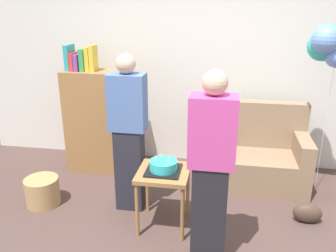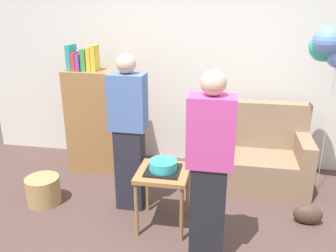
# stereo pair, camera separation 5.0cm
# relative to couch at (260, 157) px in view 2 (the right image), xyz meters

# --- Properties ---
(wall_back) EXTENTS (6.00, 0.10, 2.70)m
(wall_back) POSITION_rel_couch_xyz_m (-0.80, 0.57, 1.01)
(wall_back) COLOR silver
(wall_back) RESTS_ON ground_plane
(couch) EXTENTS (1.10, 0.70, 0.96)m
(couch) POSITION_rel_couch_xyz_m (0.00, 0.00, 0.00)
(couch) COLOR #8C7054
(couch) RESTS_ON ground_plane
(bookshelf) EXTENTS (0.80, 0.36, 1.60)m
(bookshelf) POSITION_rel_couch_xyz_m (-2.00, 0.03, 0.34)
(bookshelf) COLOR olive
(bookshelf) RESTS_ON ground_plane
(side_table) EXTENTS (0.48, 0.48, 0.59)m
(side_table) POSITION_rel_couch_xyz_m (-0.96, -1.06, 0.16)
(side_table) COLOR olive
(side_table) RESTS_ON ground_plane
(birthday_cake) EXTENTS (0.32, 0.32, 0.17)m
(birthday_cake) POSITION_rel_couch_xyz_m (-0.96, -1.06, 0.30)
(birthday_cake) COLOR black
(birthday_cake) RESTS_ON side_table
(person_blowing_candles) EXTENTS (0.36, 0.22, 1.63)m
(person_blowing_candles) POSITION_rel_couch_xyz_m (-1.37, -0.78, 0.49)
(person_blowing_candles) COLOR #23232D
(person_blowing_candles) RESTS_ON ground_plane
(person_holding_cake) EXTENTS (0.36, 0.22, 1.63)m
(person_holding_cake) POSITION_rel_couch_xyz_m (-0.51, -1.46, 0.49)
(person_holding_cake) COLOR black
(person_holding_cake) RESTS_ON ground_plane
(wicker_basket) EXTENTS (0.36, 0.36, 0.30)m
(wicker_basket) POSITION_rel_couch_xyz_m (-2.32, -0.90, -0.19)
(wicker_basket) COLOR #A88451
(wicker_basket) RESTS_ON ground_plane
(handbag) EXTENTS (0.28, 0.14, 0.20)m
(handbag) POSITION_rel_couch_xyz_m (0.44, -0.77, -0.24)
(handbag) COLOR #473328
(handbag) RESTS_ON ground_plane
(balloon_bunch) EXTENTS (0.41, 0.41, 1.88)m
(balloon_bunch) POSITION_rel_couch_xyz_m (0.55, -0.14, 1.34)
(balloon_bunch) COLOR silver
(balloon_bunch) RESTS_ON ground_plane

